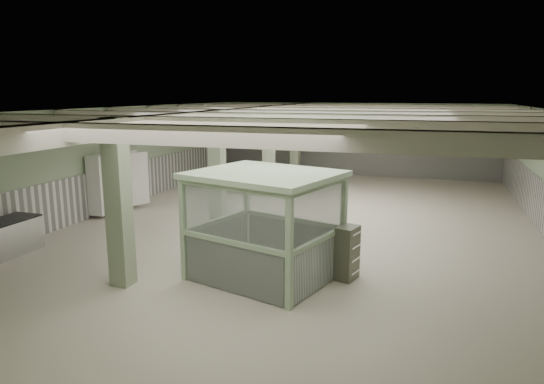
% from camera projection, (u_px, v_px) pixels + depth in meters
% --- Properties ---
extents(floor, '(20.00, 20.00, 0.00)m').
position_uv_depth(floor, '(304.00, 224.00, 15.38)').
color(floor, silver).
rests_on(floor, ground).
extents(ceiling, '(14.00, 20.00, 0.02)m').
position_uv_depth(ceiling, '(305.00, 109.00, 14.66)').
color(ceiling, silver).
rests_on(ceiling, wall_back).
extents(wall_back, '(14.00, 0.02, 3.60)m').
position_uv_depth(wall_back, '(354.00, 139.00, 24.33)').
color(wall_back, '#9BB38F').
rests_on(wall_back, floor).
extents(wall_front, '(14.00, 0.02, 3.60)m').
position_uv_depth(wall_front, '(94.00, 290.00, 5.70)').
color(wall_front, '#9BB38F').
rests_on(wall_front, floor).
extents(wall_left, '(0.02, 20.00, 3.60)m').
position_uv_depth(wall_left, '(113.00, 159.00, 17.14)').
color(wall_left, '#9BB38F').
rests_on(wall_left, floor).
extents(wainscot_left, '(0.05, 19.90, 1.50)m').
position_uv_depth(wainscot_left, '(115.00, 188.00, 17.35)').
color(wainscot_left, white).
rests_on(wainscot_left, floor).
extents(wainscot_back, '(13.90, 0.05, 1.50)m').
position_uv_depth(wainscot_back, '(353.00, 160.00, 24.52)').
color(wainscot_back, white).
rests_on(wainscot_back, floor).
extents(girder, '(0.45, 19.90, 0.40)m').
position_uv_depth(girder, '(229.00, 115.00, 15.46)').
color(girder, silver).
rests_on(girder, ceiling).
extents(beam_a, '(13.90, 0.35, 0.32)m').
position_uv_depth(beam_a, '(189.00, 135.00, 7.71)').
color(beam_a, silver).
rests_on(beam_a, ceiling).
extents(beam_b, '(13.90, 0.35, 0.32)m').
position_uv_depth(beam_b, '(246.00, 126.00, 10.03)').
color(beam_b, silver).
rests_on(beam_b, ceiling).
extents(beam_c, '(13.90, 0.35, 0.32)m').
position_uv_depth(beam_c, '(281.00, 119.00, 12.36)').
color(beam_c, silver).
rests_on(beam_c, ceiling).
extents(beam_d, '(13.90, 0.35, 0.32)m').
position_uv_depth(beam_d, '(305.00, 115.00, 14.69)').
color(beam_d, silver).
rests_on(beam_d, ceiling).
extents(beam_e, '(13.90, 0.35, 0.32)m').
position_uv_depth(beam_e, '(323.00, 112.00, 17.02)').
color(beam_e, silver).
rests_on(beam_e, ceiling).
extents(beam_f, '(13.90, 0.35, 0.32)m').
position_uv_depth(beam_f, '(336.00, 110.00, 19.35)').
color(beam_f, silver).
rests_on(beam_f, ceiling).
extents(beam_g, '(13.90, 0.35, 0.32)m').
position_uv_depth(beam_g, '(346.00, 108.00, 21.68)').
color(beam_g, silver).
rests_on(beam_g, ceiling).
extents(column_a, '(0.42, 0.42, 3.60)m').
position_uv_depth(column_a, '(119.00, 204.00, 10.19)').
color(column_a, '#95A685').
rests_on(column_a, floor).
extents(column_b, '(0.42, 0.42, 3.60)m').
position_uv_depth(column_b, '(217.00, 169.00, 14.84)').
color(column_b, '#95A685').
rests_on(column_b, floor).
extents(column_c, '(0.42, 0.42, 3.60)m').
position_uv_depth(column_c, '(269.00, 151.00, 19.50)').
color(column_c, '#95A685').
rests_on(column_c, floor).
extents(column_d, '(0.42, 0.42, 3.60)m').
position_uv_depth(column_d, '(295.00, 142.00, 23.23)').
color(column_d, '#95A685').
rests_on(column_d, floor).
extents(pendant_front, '(0.44, 0.44, 0.22)m').
position_uv_depth(pendant_front, '(269.00, 144.00, 9.96)').
color(pendant_front, '#2F3F30').
rests_on(pendant_front, ceiling).
extents(pendant_mid, '(0.44, 0.44, 0.22)m').
position_uv_depth(pendant_mid, '(324.00, 127.00, 15.08)').
color(pendant_mid, '#2F3F30').
rests_on(pendant_mid, ceiling).
extents(pendant_back, '(0.44, 0.44, 0.22)m').
position_uv_depth(pendant_back, '(350.00, 119.00, 19.74)').
color(pendant_back, '#2F3F30').
rests_on(pendant_back, ceiling).
extents(walkin_cooler, '(0.90, 2.15, 1.97)m').
position_uv_depth(walkin_cooler, '(115.00, 184.00, 16.73)').
color(walkin_cooler, white).
rests_on(walkin_cooler, floor).
extents(guard_booth, '(3.58, 3.27, 2.40)m').
position_uv_depth(guard_booth, '(265.00, 206.00, 10.65)').
color(guard_booth, '#A5C59D').
rests_on(guard_booth, floor).
extents(filing_cabinet, '(0.53, 0.64, 1.21)m').
position_uv_depth(filing_cabinet, '(347.00, 253.00, 10.73)').
color(filing_cabinet, '#616353').
rests_on(filing_cabinet, floor).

